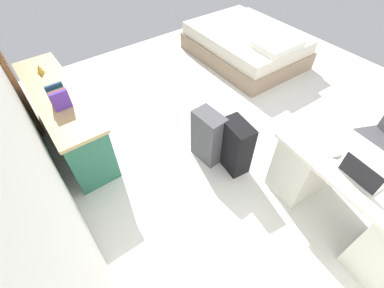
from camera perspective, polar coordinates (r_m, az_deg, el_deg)
The scene contains 12 objects.
ground_plane at distance 3.70m, azimuth 11.16°, elevation 3.18°, with size 5.91×5.91×0.00m, color silver.
wall_back at distance 2.05m, azimuth -33.11°, elevation 3.68°, with size 4.91×0.10×2.71m, color silver.
desk at distance 2.87m, azimuth 29.99°, elevation -9.63°, with size 1.50×0.80×0.76m.
office_chair at distance 3.43m, azimuth 34.21°, elevation -0.54°, with size 0.61×0.61×0.94m.
credenza at distance 3.57m, azimuth -24.93°, elevation 5.03°, with size 1.80×0.48×0.74m.
bed at distance 5.07m, azimuth 11.12°, elevation 19.68°, with size 1.93×1.44×0.58m.
suitcase_black at distance 3.01m, azimuth 9.06°, elevation -0.50°, with size 0.36×0.22×0.64m, color black.
suitcase_spare_grey at distance 3.08m, azimuth 3.40°, elevation 1.52°, with size 0.36×0.22×0.64m, color #4C4C51.
laptop at distance 2.51m, azimuth 32.05°, elevation -5.49°, with size 0.33×0.25×0.21m.
computer_mouse at distance 2.62m, azimuth 28.00°, elevation -1.84°, with size 0.06×0.10×0.03m, color white.
book_row at distance 3.06m, azimuth -26.05°, elevation 8.70°, with size 0.15×0.17×0.22m.
figurine_small at distance 3.73m, azimuth -29.30°, elevation 13.55°, with size 0.08×0.08×0.11m, color gold.
Camera 1 is at (-1.68, 2.13, 2.52)m, focal length 25.47 mm.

